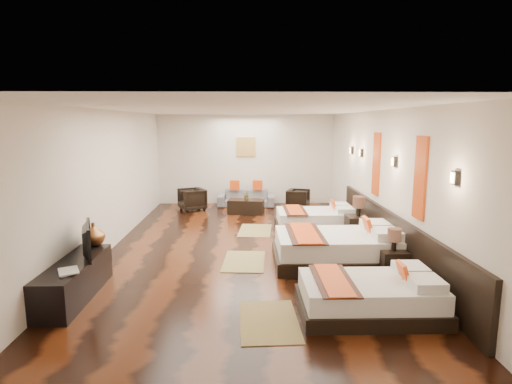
{
  "coord_description": "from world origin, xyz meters",
  "views": [
    {
      "loc": [
        0.03,
        -8.19,
        2.55
      ],
      "look_at": [
        0.22,
        0.39,
        1.1
      ],
      "focal_mm": 28.87,
      "sensor_mm": 36.0,
      "label": 1
    }
  ],
  "objects_px": {
    "bed_far": "(316,219)",
    "tv": "(83,240)",
    "tv_console": "(75,280)",
    "bed_mid": "(339,248)",
    "nightstand_a": "(393,261)",
    "figurine": "(93,234)",
    "armchair_right": "(298,199)",
    "book": "(58,273)",
    "bed_near": "(371,296)",
    "coffee_table": "(246,207)",
    "armchair_left": "(192,199)",
    "table_plant": "(247,195)",
    "nightstand_b": "(358,225)",
    "sofa": "(246,198)"
  },
  "relations": [
    {
      "from": "bed_near",
      "to": "coffee_table",
      "type": "bearing_deg",
      "value": 105.16
    },
    {
      "from": "book",
      "to": "table_plant",
      "type": "distance_m",
      "value": 6.67
    },
    {
      "from": "tv",
      "to": "armchair_right",
      "type": "distance_m",
      "value": 7.29
    },
    {
      "from": "bed_near",
      "to": "nightstand_a",
      "type": "distance_m",
      "value": 1.49
    },
    {
      "from": "armchair_right",
      "to": "bed_near",
      "type": "bearing_deg",
      "value": -160.33
    },
    {
      "from": "book",
      "to": "nightstand_b",
      "type": "bearing_deg",
      "value": 34.17
    },
    {
      "from": "armchair_right",
      "to": "book",
      "type": "bearing_deg",
      "value": 167.73
    },
    {
      "from": "tv_console",
      "to": "book",
      "type": "height_order",
      "value": "book"
    },
    {
      "from": "bed_mid",
      "to": "armchair_left",
      "type": "xyz_separation_m",
      "value": [
        -3.28,
        4.74,
        0.03
      ]
    },
    {
      "from": "coffee_table",
      "to": "sofa",
      "type": "bearing_deg",
      "value": 90.0
    },
    {
      "from": "table_plant",
      "to": "armchair_right",
      "type": "bearing_deg",
      "value": 21.85
    },
    {
      "from": "nightstand_b",
      "to": "book",
      "type": "height_order",
      "value": "nightstand_b"
    },
    {
      "from": "tv_console",
      "to": "bed_far",
      "type": "bearing_deg",
      "value": 42.47
    },
    {
      "from": "tv",
      "to": "coffee_table",
      "type": "height_order",
      "value": "tv"
    },
    {
      "from": "tv",
      "to": "coffee_table",
      "type": "xyz_separation_m",
      "value": [
        2.45,
        5.39,
        -0.6
      ]
    },
    {
      "from": "nightstand_b",
      "to": "tv_console",
      "type": "bearing_deg",
      "value": -149.86
    },
    {
      "from": "bed_near",
      "to": "coffee_table",
      "type": "height_order",
      "value": "bed_near"
    },
    {
      "from": "coffee_table",
      "to": "bed_near",
      "type": "bearing_deg",
      "value": -74.84
    },
    {
      "from": "sofa",
      "to": "armchair_left",
      "type": "height_order",
      "value": "armchair_left"
    },
    {
      "from": "tv_console",
      "to": "tv",
      "type": "height_order",
      "value": "tv"
    },
    {
      "from": "bed_far",
      "to": "tv",
      "type": "bearing_deg",
      "value": -139.12
    },
    {
      "from": "figurine",
      "to": "sofa",
      "type": "relative_size",
      "value": 0.22
    },
    {
      "from": "bed_near",
      "to": "sofa",
      "type": "height_order",
      "value": "bed_near"
    },
    {
      "from": "sofa",
      "to": "armchair_right",
      "type": "height_order",
      "value": "armchair_right"
    },
    {
      "from": "bed_mid",
      "to": "tv_console",
      "type": "bearing_deg",
      "value": -161.89
    },
    {
      "from": "bed_mid",
      "to": "table_plant",
      "type": "distance_m",
      "value": 4.64
    },
    {
      "from": "bed_near",
      "to": "tv",
      "type": "height_order",
      "value": "tv"
    },
    {
      "from": "nightstand_a",
      "to": "coffee_table",
      "type": "height_order",
      "value": "nightstand_a"
    },
    {
      "from": "nightstand_b",
      "to": "bed_near",
      "type": "bearing_deg",
      "value": -102.23
    },
    {
      "from": "nightstand_a",
      "to": "coffee_table",
      "type": "relative_size",
      "value": 0.84
    },
    {
      "from": "bed_mid",
      "to": "tv",
      "type": "height_order",
      "value": "tv"
    },
    {
      "from": "nightstand_a",
      "to": "tv_console",
      "type": "bearing_deg",
      "value": -172.08
    },
    {
      "from": "tv_console",
      "to": "armchair_left",
      "type": "relative_size",
      "value": 2.52
    },
    {
      "from": "nightstand_b",
      "to": "tv",
      "type": "bearing_deg",
      "value": -151.84
    },
    {
      "from": "tv",
      "to": "figurine",
      "type": "bearing_deg",
      "value": -15.72
    },
    {
      "from": "nightstand_b",
      "to": "tv",
      "type": "relative_size",
      "value": 1.12
    },
    {
      "from": "bed_mid",
      "to": "nightstand_a",
      "type": "distance_m",
      "value": 1.01
    },
    {
      "from": "nightstand_b",
      "to": "figurine",
      "type": "relative_size",
      "value": 2.6
    },
    {
      "from": "tv_console",
      "to": "coffee_table",
      "type": "relative_size",
      "value": 1.8
    },
    {
      "from": "bed_far",
      "to": "nightstand_b",
      "type": "distance_m",
      "value": 1.23
    },
    {
      "from": "nightstand_a",
      "to": "book",
      "type": "distance_m",
      "value": 5.09
    },
    {
      "from": "tv",
      "to": "bed_mid",
      "type": "bearing_deg",
      "value": -95.56
    },
    {
      "from": "bed_mid",
      "to": "figurine",
      "type": "distance_m",
      "value": 4.26
    },
    {
      "from": "tv",
      "to": "table_plant",
      "type": "bearing_deg",
      "value": -45.13
    },
    {
      "from": "book",
      "to": "figurine",
      "type": "distance_m",
      "value": 1.32
    },
    {
      "from": "armchair_left",
      "to": "table_plant",
      "type": "bearing_deg",
      "value": 50.05
    },
    {
      "from": "bed_mid",
      "to": "book",
      "type": "height_order",
      "value": "bed_mid"
    },
    {
      "from": "nightstand_b",
      "to": "table_plant",
      "type": "xyz_separation_m",
      "value": [
        -2.42,
        2.82,
        0.18
      ]
    },
    {
      "from": "bed_near",
      "to": "nightstand_b",
      "type": "height_order",
      "value": "nightstand_b"
    },
    {
      "from": "nightstand_b",
      "to": "coffee_table",
      "type": "xyz_separation_m",
      "value": [
        -2.44,
        2.77,
        -0.14
      ]
    }
  ]
}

